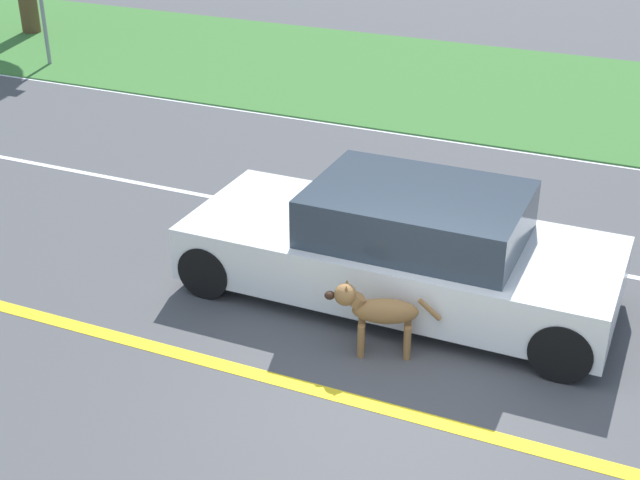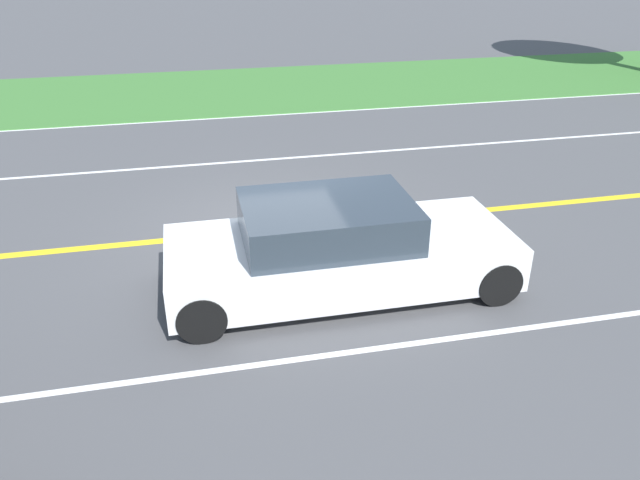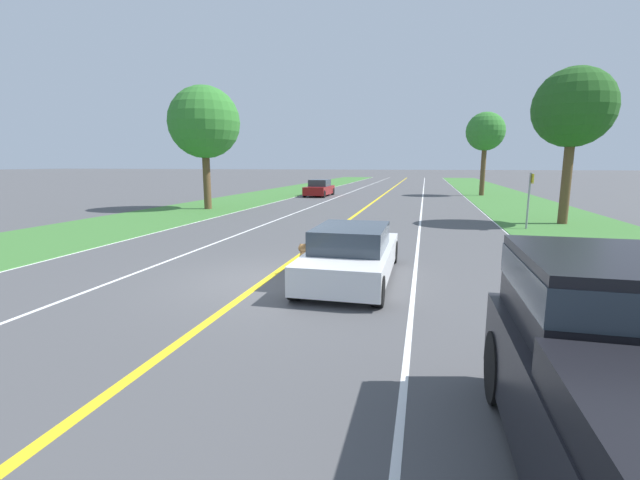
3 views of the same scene
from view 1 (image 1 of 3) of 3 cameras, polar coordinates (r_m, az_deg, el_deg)
The scene contains 7 objects.
ground_plane at distance 8.36m, azimuth 5.08°, elevation -10.93°, with size 400.00×400.00×0.00m, color #4C4C4F.
centre_divider_line at distance 8.36m, azimuth 5.08°, elevation -10.91°, with size 0.18×160.00×0.01m, color yellow.
lane_edge_line_right at distance 14.39m, azimuth 14.33°, elevation 5.29°, with size 0.14×160.00×0.01m, color white.
lane_dash_same_dir at distance 11.24m, azimuth 10.97°, elevation -0.65°, with size 0.10×160.00×0.01m, color white.
grass_verge_right at distance 17.20m, azimuth 16.24°, elevation 8.64°, with size 6.00×160.00×0.03m, color #3D7533.
ego_car at distance 9.82m, azimuth 5.34°, elevation -0.48°, with size 1.92×4.73×1.32m.
dog at distance 8.85m, azimuth 3.60°, elevation -4.53°, with size 0.48×1.12×0.81m.
Camera 1 is at (-6.30, -1.98, 5.13)m, focal length 50.00 mm.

